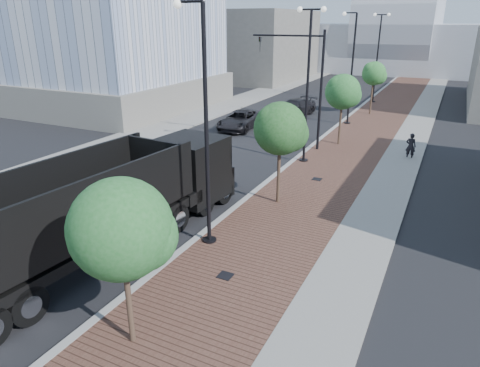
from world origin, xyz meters
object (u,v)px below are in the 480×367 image
at_px(white_sedan, 124,201).
at_px(dark_car_mid, 240,120).
at_px(pedestrian, 411,146).
at_px(dump_truck, 143,196).

distance_m(white_sedan, dark_car_mid, 18.05).
xyz_separation_m(white_sedan, pedestrian, (10.87, 15.18, 0.11)).
bearing_deg(pedestrian, dark_car_mid, -7.80).
relative_size(white_sedan, pedestrian, 2.66).
height_order(dump_truck, pedestrian, dump_truck).
relative_size(dump_truck, dark_car_mid, 2.63).
bearing_deg(dump_truck, white_sedan, 159.90).
height_order(white_sedan, pedestrian, pedestrian).
bearing_deg(pedestrian, dump_truck, 63.80).
bearing_deg(dark_car_mid, white_sedan, -85.13).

